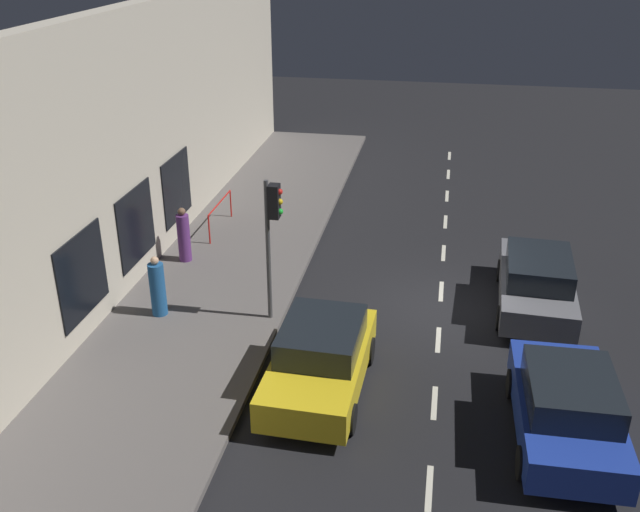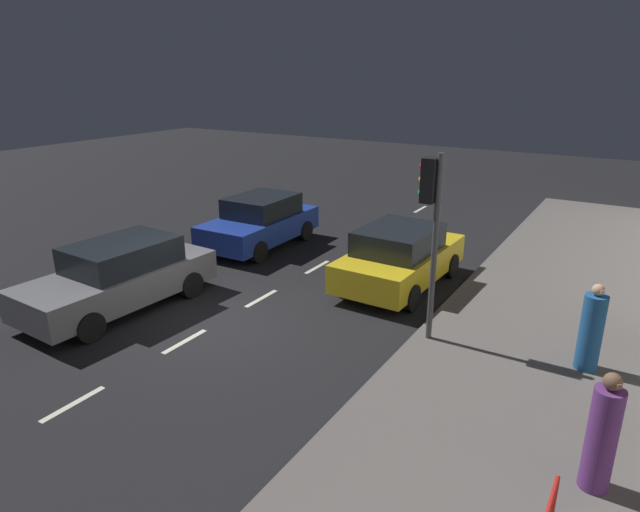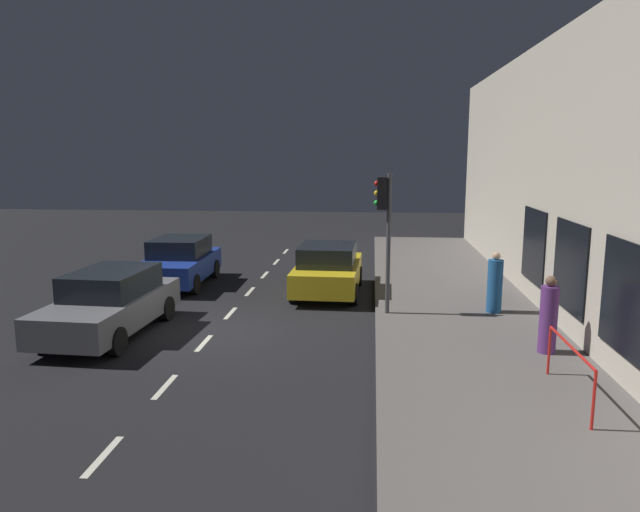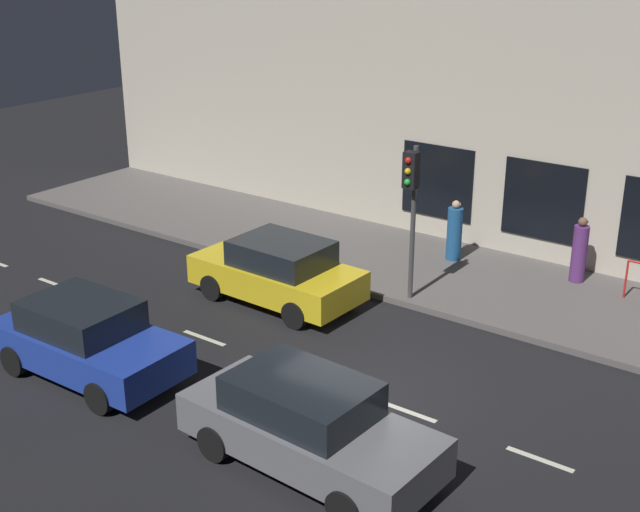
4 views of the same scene
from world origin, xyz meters
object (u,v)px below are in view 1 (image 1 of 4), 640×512
Objects in this scene: traffic_light at (272,221)px; parked_car_2 at (567,407)px; pedestrian_1 at (158,288)px; parked_car_0 at (537,282)px; pedestrian_0 at (184,236)px; parked_car_1 at (320,358)px.

parked_car_2 is (-6.73, 3.45, -2.05)m from traffic_light.
pedestrian_1 reaches higher than parked_car_2.
parked_car_0 is at bearing -163.22° from traffic_light.
pedestrian_0 is at bearing -39.54° from traffic_light.
traffic_light is 0.81× the size of parked_car_0.
traffic_light reaches higher than pedestrian_0.
pedestrian_1 is (4.66, -2.26, 0.11)m from parked_car_1.
parked_car_0 is (-6.64, -2.00, -2.05)m from traffic_light.
parked_car_1 is at bearing -89.31° from pedestrian_0.
parked_car_1 is 2.51× the size of pedestrian_0.
traffic_light is 3.59m from pedestrian_1.
parked_car_0 and parked_car_2 have the same top height.
parked_car_1 is 5.13m from parked_car_2.
pedestrian_0 is at bearing -45.21° from parked_car_1.
parked_car_2 is (-0.09, 5.45, -0.00)m from parked_car_0.
parked_car_0 is 9.92m from pedestrian_1.
pedestrian_0 is at bearing 147.24° from parked_car_2.
parked_car_0 is 2.79× the size of pedestrian_1.
parked_car_2 is 2.51× the size of pedestrian_1.
traffic_light is at bearing -55.86° from parked_car_1.
traffic_light reaches higher than pedestrian_1.
parked_car_2 is at bearing -86.34° from parked_car_0.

